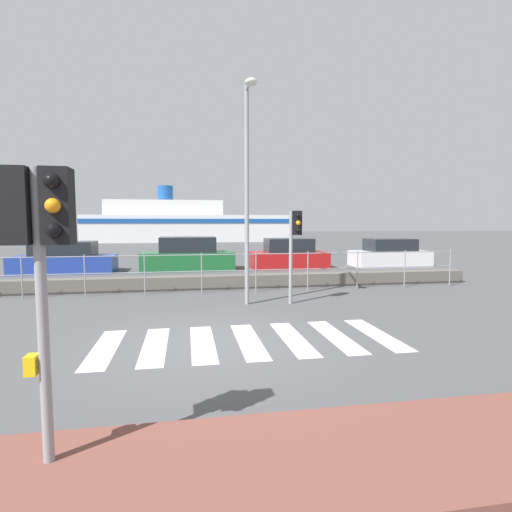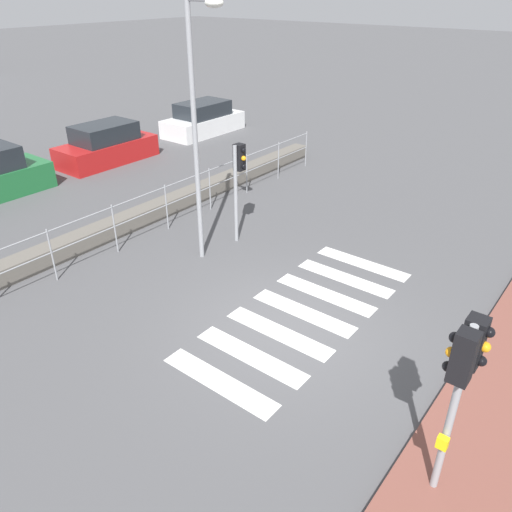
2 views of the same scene
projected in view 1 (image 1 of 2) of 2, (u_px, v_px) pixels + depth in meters
ground_plane at (213, 343)px, 7.74m from camera, size 160.00×160.00×0.00m
sidewalk_brick at (243, 468)px, 3.71m from camera, size 24.00×1.80×0.12m
crosswalk at (249, 341)px, 7.86m from camera, size 5.85×2.40×0.01m
seawall at (201, 282)px, 13.82m from camera, size 19.89×0.55×0.46m
harbor_fence at (202, 267)px, 12.90m from camera, size 17.94×0.04×1.33m
traffic_light_near at (39, 238)px, 3.54m from camera, size 0.58×0.41×2.83m
traffic_light_far at (295, 236)px, 11.26m from camera, size 0.34×0.32×2.64m
streetlamp at (248, 170)px, 10.84m from camera, size 0.32×1.01×6.06m
ferry_boat at (185, 224)px, 47.84m from camera, size 23.24×8.69×6.51m
parked_car_blue at (65, 260)px, 18.20m from camera, size 4.40×1.77×1.42m
parked_car_green at (188, 256)px, 19.15m from camera, size 4.39×1.70×1.60m
parked_car_red at (289, 255)px, 20.02m from camera, size 3.83×1.70×1.49m
parked_car_white at (390, 254)px, 20.98m from camera, size 3.96×1.76×1.44m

